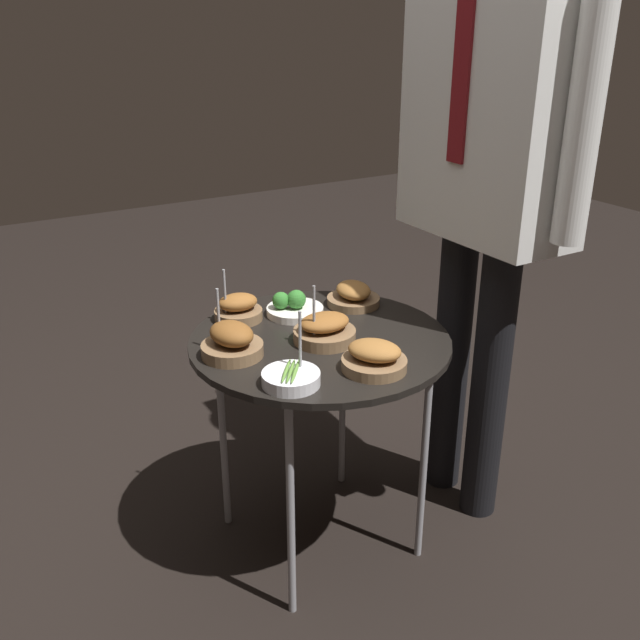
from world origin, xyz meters
name	(u,v)px	position (x,y,z in m)	size (l,w,h in m)	color
ground_plane	(320,537)	(0.00, 0.00, 0.00)	(8.00, 8.00, 0.00)	black
serving_cart	(320,353)	(0.00, 0.00, 0.60)	(0.67, 0.67, 0.64)	black
bowl_roast_mid_left	(326,330)	(0.02, 0.00, 0.67)	(0.16, 0.16, 0.16)	brown
bowl_roast_center	(374,358)	(0.21, 0.02, 0.67)	(0.16, 0.15, 0.07)	brown
bowl_asparagus_front_center	(291,378)	(0.18, -0.18, 0.66)	(0.13, 0.13, 0.17)	silver
bowl_roast_back_right	(353,295)	(-0.15, 0.20, 0.67)	(0.15, 0.15, 0.07)	brown
bowl_roast_far_rim	(232,342)	(-0.02, -0.24, 0.68)	(0.15, 0.15, 0.16)	brown
bowl_broccoli_near_rim	(294,307)	(-0.17, 0.02, 0.67)	(0.16, 0.16, 0.07)	silver
bowl_roast_front_right	(238,309)	(-0.22, -0.13, 0.67)	(0.13, 0.13, 0.15)	brown
waiter_figure	(491,145)	(0.05, 0.49, 1.10)	(0.64, 0.24, 1.73)	black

